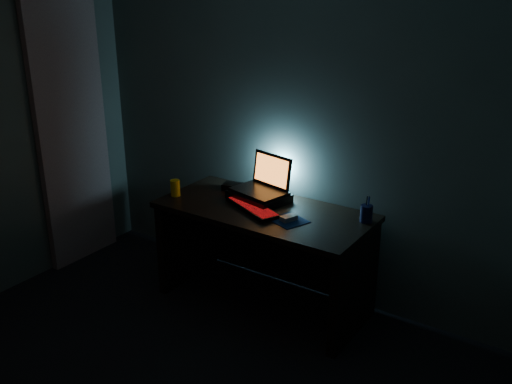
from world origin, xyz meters
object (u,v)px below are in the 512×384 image
Objects in this scene: laptop at (264,183)px; mouse at (289,218)px; pen_cup at (366,214)px; router at (232,187)px; juice_glass at (175,188)px; keyboard at (253,208)px.

mouse is (0.36, -0.25, -0.10)m from laptop.
pen_cup is at bearing 13.92° from laptop.
mouse is at bearing -148.24° from pen_cup.
mouse is 0.65× the size of router.
pen_cup is 1.09m from router.
mouse is 0.89× the size of juice_glass.
laptop reaches higher than keyboard.
router is at bearing 169.42° from keyboard.
laptop is 0.66m from juice_glass.
mouse is 0.51m from pen_cup.
mouse is at bearing -38.09° from router.
router is at bearing 179.59° from pen_cup.
router reaches higher than mouse.
keyboard is 3.05× the size of router.
pen_cup is 0.70× the size of router.
juice_glass is at bearing -156.14° from mouse.
laptop reaches higher than mouse.
mouse is (0.30, -0.03, 0.01)m from keyboard.
juice_glass is at bearing -166.34° from pen_cup.
keyboard is 0.30m from mouse.
juice_glass reaches higher than mouse.
router is (-0.30, 0.02, -0.10)m from laptop.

